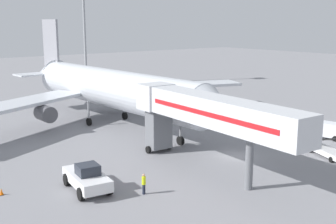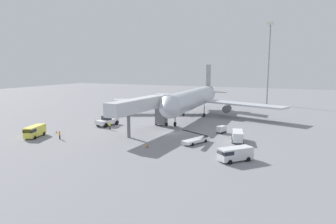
{
  "view_description": "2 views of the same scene",
  "coord_description": "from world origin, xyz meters",
  "px_view_note": "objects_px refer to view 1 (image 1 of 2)",
  "views": [
    {
      "loc": [
        -33.72,
        -31.22,
        14.42
      ],
      "look_at": [
        -1.99,
        9.27,
        3.7
      ],
      "focal_mm": 46.24,
      "sensor_mm": 36.0,
      "label": 1
    },
    {
      "loc": [
        25.55,
        -58.85,
        14.32
      ],
      "look_at": [
        -4.74,
        9.35,
        3.0
      ],
      "focal_mm": 32.34,
      "sensor_mm": 36.0,
      "label": 2
    }
  ],
  "objects_px": {
    "service_van_rear_left": "(324,129)",
    "belt_loader_truck": "(328,150)",
    "safety_cone_charlie": "(1,192)",
    "airplane_at_gate": "(109,88)",
    "jet_bridge": "(203,112)",
    "pushback_tug": "(87,178)",
    "baggage_cart_mid_center": "(264,128)",
    "ground_crew_worker_foreground": "(144,183)"
  },
  "relations": [
    {
      "from": "jet_bridge",
      "to": "pushback_tug",
      "type": "bearing_deg",
      "value": 169.2
    },
    {
      "from": "service_van_rear_left",
      "to": "pushback_tug",
      "type": "bearing_deg",
      "value": 175.04
    },
    {
      "from": "airplane_at_gate",
      "to": "baggage_cart_mid_center",
      "type": "height_order",
      "value": "airplane_at_gate"
    },
    {
      "from": "service_van_rear_left",
      "to": "belt_loader_truck",
      "type": "bearing_deg",
      "value": -145.21
    },
    {
      "from": "belt_loader_truck",
      "to": "baggage_cart_mid_center",
      "type": "height_order",
      "value": "belt_loader_truck"
    },
    {
      "from": "jet_bridge",
      "to": "service_van_rear_left",
      "type": "distance_m",
      "value": 21.01
    },
    {
      "from": "airplane_at_gate",
      "to": "pushback_tug",
      "type": "height_order",
      "value": "airplane_at_gate"
    },
    {
      "from": "belt_loader_truck",
      "to": "baggage_cart_mid_center",
      "type": "xyz_separation_m",
      "value": [
        2.23,
        10.59,
        0.11
      ]
    },
    {
      "from": "jet_bridge",
      "to": "airplane_at_gate",
      "type": "bearing_deg",
      "value": 82.35
    },
    {
      "from": "airplane_at_gate",
      "to": "baggage_cart_mid_center",
      "type": "distance_m",
      "value": 22.45
    },
    {
      "from": "airplane_at_gate",
      "to": "jet_bridge",
      "type": "relative_size",
      "value": 2.31
    },
    {
      "from": "safety_cone_charlie",
      "to": "airplane_at_gate",
      "type": "bearing_deg",
      "value": 39.87
    },
    {
      "from": "ground_crew_worker_foreground",
      "to": "service_van_rear_left",
      "type": "bearing_deg",
      "value": 2.03
    },
    {
      "from": "service_van_rear_left",
      "to": "baggage_cart_mid_center",
      "type": "height_order",
      "value": "service_van_rear_left"
    },
    {
      "from": "baggage_cart_mid_center",
      "to": "ground_crew_worker_foreground",
      "type": "bearing_deg",
      "value": -164.1
    },
    {
      "from": "belt_loader_truck",
      "to": "jet_bridge",
      "type": "bearing_deg",
      "value": 158.65
    },
    {
      "from": "airplane_at_gate",
      "to": "belt_loader_truck",
      "type": "height_order",
      "value": "airplane_at_gate"
    },
    {
      "from": "ground_crew_worker_foreground",
      "to": "safety_cone_charlie",
      "type": "relative_size",
      "value": 3.09
    },
    {
      "from": "pushback_tug",
      "to": "service_van_rear_left",
      "type": "relative_size",
      "value": 1.16
    },
    {
      "from": "service_van_rear_left",
      "to": "ground_crew_worker_foreground",
      "type": "xyz_separation_m",
      "value": [
        -28.66,
        -1.02,
        -0.2
      ]
    },
    {
      "from": "jet_bridge",
      "to": "baggage_cart_mid_center",
      "type": "height_order",
      "value": "jet_bridge"
    },
    {
      "from": "jet_bridge",
      "to": "service_van_rear_left",
      "type": "height_order",
      "value": "jet_bridge"
    },
    {
      "from": "belt_loader_truck",
      "to": "safety_cone_charlie",
      "type": "xyz_separation_m",
      "value": [
        -31.48,
        11.05,
        -0.46
      ]
    },
    {
      "from": "jet_bridge",
      "to": "pushback_tug",
      "type": "xyz_separation_m",
      "value": [
        -11.55,
        2.2,
        -4.72
      ]
    },
    {
      "from": "jet_bridge",
      "to": "ground_crew_worker_foreground",
      "type": "height_order",
      "value": "jet_bridge"
    },
    {
      "from": "pushback_tug",
      "to": "ground_crew_worker_foreground",
      "type": "bearing_deg",
      "value": -48.42
    },
    {
      "from": "jet_bridge",
      "to": "safety_cone_charlie",
      "type": "relative_size",
      "value": 37.66
    },
    {
      "from": "belt_loader_truck",
      "to": "ground_crew_worker_foreground",
      "type": "distance_m",
      "value": 22.14
    },
    {
      "from": "baggage_cart_mid_center",
      "to": "jet_bridge",
      "type": "bearing_deg",
      "value": -161.66
    },
    {
      "from": "airplane_at_gate",
      "to": "ground_crew_worker_foreground",
      "type": "bearing_deg",
      "value": -114.49
    },
    {
      "from": "belt_loader_truck",
      "to": "pushback_tug",
      "type": "bearing_deg",
      "value": 163.35
    },
    {
      "from": "baggage_cart_mid_center",
      "to": "safety_cone_charlie",
      "type": "relative_size",
      "value": 4.29
    },
    {
      "from": "belt_loader_truck",
      "to": "ground_crew_worker_foreground",
      "type": "bearing_deg",
      "value": 170.28
    },
    {
      "from": "airplane_at_gate",
      "to": "ground_crew_worker_foreground",
      "type": "height_order",
      "value": "airplane_at_gate"
    },
    {
      "from": "airplane_at_gate",
      "to": "service_van_rear_left",
      "type": "distance_m",
      "value": 29.73
    },
    {
      "from": "pushback_tug",
      "to": "airplane_at_gate",
      "type": "bearing_deg",
      "value": 55.09
    },
    {
      "from": "ground_crew_worker_foreground",
      "to": "jet_bridge",
      "type": "bearing_deg",
      "value": 11.0
    },
    {
      "from": "jet_bridge",
      "to": "pushback_tug",
      "type": "distance_m",
      "value": 12.67
    },
    {
      "from": "belt_loader_truck",
      "to": "service_van_rear_left",
      "type": "height_order",
      "value": "belt_loader_truck"
    },
    {
      "from": "safety_cone_charlie",
      "to": "service_van_rear_left",
      "type": "bearing_deg",
      "value": -9.33
    },
    {
      "from": "airplane_at_gate",
      "to": "jet_bridge",
      "type": "height_order",
      "value": "airplane_at_gate"
    },
    {
      "from": "jet_bridge",
      "to": "baggage_cart_mid_center",
      "type": "xyz_separation_m",
      "value": [
        15.86,
        5.26,
        -4.99
      ]
    }
  ]
}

